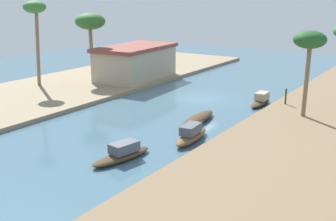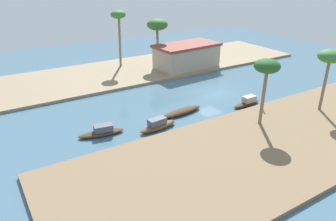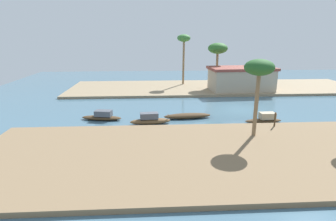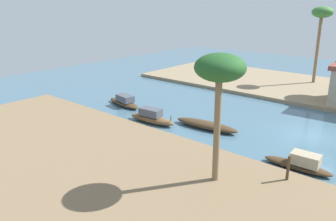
# 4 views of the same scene
# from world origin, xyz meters

# --- Properties ---
(river_water) EXTENTS (69.36, 69.36, 0.00)m
(river_water) POSITION_xyz_m (0.00, 0.00, 0.00)
(river_water) COLOR #476B7F
(river_water) RESTS_ON ground
(sampan_foreground) EXTENTS (3.94, 1.42, 1.09)m
(sampan_foreground) POSITION_xyz_m (-10.10, -4.94, 0.41)
(sampan_foreground) COLOR brown
(sampan_foreground) RESTS_ON river_water
(sampan_downstream_large) EXTENTS (4.12, 1.79, 0.96)m
(sampan_downstream_large) POSITION_xyz_m (-14.84, -3.31, 0.35)
(sampan_downstream_large) COLOR #47331E
(sampan_downstream_large) RESTS_ON river_water
(sampan_near_left_bank) EXTENTS (3.61, 1.07, 0.99)m
(sampan_near_left_bank) POSITION_xyz_m (0.87, -5.18, 0.37)
(sampan_near_left_bank) COLOR #47331E
(sampan_near_left_bank) RESTS_ON river_water
(sampan_open_hull) EXTENTS (4.87, 1.59, 0.51)m
(sampan_open_hull) POSITION_xyz_m (-6.34, -3.30, 0.25)
(sampan_open_hull) COLOR #47331E
(sampan_open_hull) RESTS_ON river_water
(mooring_post) EXTENTS (0.14, 0.14, 1.26)m
(mooring_post) POSITION_xyz_m (0.92, -7.20, 0.95)
(mooring_post) COLOR #4C3823
(mooring_post) RESTS_ON riverbank_left
(palm_tree_left_near) EXTENTS (2.27, 2.27, 6.10)m
(palm_tree_left_near) POSITION_xyz_m (-1.76, -9.44, 5.59)
(palm_tree_left_near) COLOR #7F6647
(palm_tree_left_near) RESTS_ON riverbank_left
(palm_tree_right_short) EXTENTS (2.09, 2.09, 7.87)m
(palm_tree_right_short) POSITION_xyz_m (-4.74, 14.82, 7.13)
(palm_tree_right_short) COLOR #7F6647
(palm_tree_right_short) RESTS_ON riverbank_right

